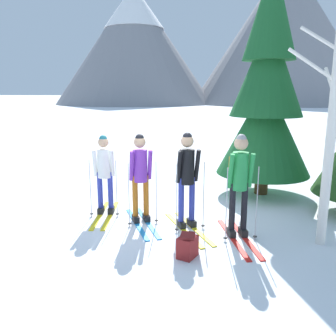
% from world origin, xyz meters
% --- Properties ---
extents(ground_plane, '(400.00, 400.00, 0.00)m').
position_xyz_m(ground_plane, '(0.00, 0.00, 0.00)').
color(ground_plane, white).
extents(skier_in_white, '(0.60, 1.75, 1.69)m').
position_xyz_m(skier_in_white, '(-1.16, 0.33, 0.95)').
color(skier_in_white, yellow).
rests_on(skier_in_white, ground).
extents(skier_in_purple, '(1.07, 1.68, 1.77)m').
position_xyz_m(skier_in_purple, '(-0.30, -0.03, 0.98)').
color(skier_in_purple, '#1E84D1').
rests_on(skier_in_purple, ground).
extents(skier_in_black, '(1.14, 1.70, 1.84)m').
position_xyz_m(skier_in_black, '(0.63, -0.16, 1.02)').
color(skier_in_black, yellow).
rests_on(skier_in_black, ground).
extents(skier_in_green, '(0.79, 1.78, 1.86)m').
position_xyz_m(skier_in_green, '(1.58, -0.42, 1.06)').
color(skier_in_green, red).
rests_on(skier_in_green, ground).
extents(pine_tree_near, '(2.30, 2.30, 5.55)m').
position_xyz_m(pine_tree_near, '(2.25, 2.44, 2.54)').
color(pine_tree_near, '#51381E').
rests_on(pine_tree_near, ground).
extents(birch_tree_tall, '(0.86, 0.65, 3.87)m').
position_xyz_m(birch_tree_tall, '(2.97, -0.49, 2.01)').
color(birch_tree_tall, silver).
rests_on(birch_tree_tall, ground).
extents(backpack_on_snow_front, '(0.34, 0.39, 0.38)m').
position_xyz_m(backpack_on_snow_front, '(0.79, -1.38, 0.19)').
color(backpack_on_snow_front, maroon).
rests_on(backpack_on_snow_front, ground).
extents(mountain_ridge_distant, '(63.11, 38.97, 27.74)m').
position_xyz_m(mountain_ridge_distant, '(0.28, 67.52, 13.13)').
color(mountain_ridge_distant, gray).
rests_on(mountain_ridge_distant, ground).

